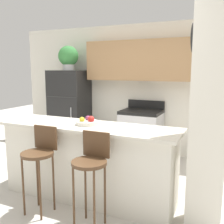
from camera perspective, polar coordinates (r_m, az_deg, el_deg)
ground_plane at (r=3.66m, az=-5.25°, el=-18.07°), size 14.00×14.00×0.00m
wall_back at (r=5.16m, az=7.68°, el=7.51°), size 5.60×0.38×2.55m
pillar_right at (r=2.85m, az=20.47°, el=0.65°), size 0.38×0.32×2.55m
counter_bar at (r=3.46m, az=-5.38°, el=-10.73°), size 2.37×0.67×0.99m
refrigerator at (r=5.67m, az=-9.18°, el=0.56°), size 0.75×0.64×1.65m
stove_range at (r=5.06m, az=6.34°, el=-4.67°), size 0.74×0.62×1.07m
bar_stool_left at (r=3.19m, az=-15.49°, el=-9.11°), size 0.37×0.37×1.02m
bar_stool_right at (r=2.82m, az=-4.59°, el=-11.28°), size 0.37×0.37×1.02m
potted_plant_on_fridge at (r=5.61m, az=-9.48°, el=11.72°), size 0.42×0.42×0.50m
fruit_bowl at (r=3.32m, az=-5.42°, el=-2.16°), size 0.29×0.29×0.12m
trash_bin at (r=5.33m, az=-4.89°, el=-6.94°), size 0.28×0.28×0.38m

